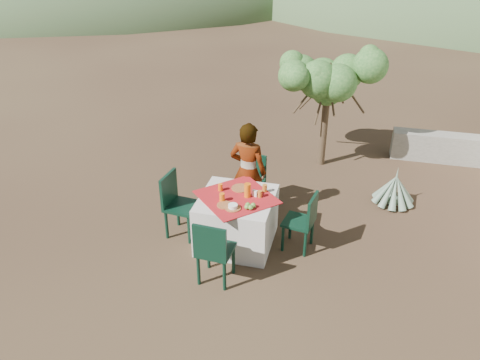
% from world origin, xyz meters
% --- Properties ---
extents(ground, '(160.00, 160.00, 0.00)m').
position_xyz_m(ground, '(0.00, 0.00, 0.00)').
color(ground, '#321E16').
rests_on(ground, ground).
extents(table, '(1.30, 1.30, 0.76)m').
position_xyz_m(table, '(0.06, -0.15, 0.38)').
color(table, silver).
rests_on(table, ground).
extents(chair_far, '(0.49, 0.49, 0.89)m').
position_xyz_m(chair_far, '(0.03, 0.89, 0.49)').
color(chair_far, black).
rests_on(chair_far, ground).
extents(chair_near, '(0.46, 0.46, 0.93)m').
position_xyz_m(chair_near, '(-0.00, -1.07, 0.52)').
color(chair_near, black).
rests_on(chair_near, ground).
extents(chair_left, '(0.49, 0.49, 0.97)m').
position_xyz_m(chair_left, '(-0.84, -0.14, 0.54)').
color(chair_left, black).
rests_on(chair_left, ground).
extents(chair_right, '(0.47, 0.47, 0.88)m').
position_xyz_m(chair_right, '(1.00, -0.08, 0.49)').
color(chair_right, black).
rests_on(chair_right, ground).
extents(person, '(0.61, 0.44, 1.57)m').
position_xyz_m(person, '(0.05, 0.57, 0.79)').
color(person, '#8C6651').
rests_on(person, ground).
extents(shrub_tree, '(1.69, 1.66, 1.99)m').
position_xyz_m(shrub_tree, '(1.06, 2.75, 1.57)').
color(shrub_tree, '#4D3B26').
rests_on(shrub_tree, ground).
extents(agave, '(0.69, 0.70, 0.73)m').
position_xyz_m(agave, '(2.29, 1.52, 0.25)').
color(agave, gray).
rests_on(agave, ground).
extents(stone_wall, '(2.60, 0.35, 0.55)m').
position_xyz_m(stone_wall, '(3.60, 3.40, 0.28)').
color(stone_wall, gray).
rests_on(stone_wall, ground).
extents(plate_far, '(0.26, 0.26, 0.01)m').
position_xyz_m(plate_far, '(0.05, 0.08, 0.77)').
color(plate_far, brown).
rests_on(plate_far, table).
extents(plate_near, '(0.21, 0.21, 0.01)m').
position_xyz_m(plate_near, '(-0.04, -0.42, 0.77)').
color(plate_near, brown).
rests_on(plate_near, table).
extents(glass_far, '(0.06, 0.06, 0.10)m').
position_xyz_m(glass_far, '(-0.21, -0.04, 0.81)').
color(glass_far, orange).
rests_on(glass_far, table).
extents(glass_near, '(0.07, 0.07, 0.12)m').
position_xyz_m(glass_near, '(-0.11, -0.31, 0.82)').
color(glass_near, orange).
rests_on(glass_near, table).
extents(juice_pitcher, '(0.09, 0.09, 0.20)m').
position_xyz_m(juice_pitcher, '(0.20, -0.11, 0.86)').
color(juice_pitcher, orange).
rests_on(juice_pitcher, table).
extents(bowl_plate, '(0.22, 0.22, 0.01)m').
position_xyz_m(bowl_plate, '(0.09, -0.46, 0.77)').
color(bowl_plate, brown).
rests_on(bowl_plate, table).
extents(white_bowl, '(0.13, 0.13, 0.05)m').
position_xyz_m(white_bowl, '(0.09, -0.46, 0.80)').
color(white_bowl, white).
rests_on(white_bowl, bowl_plate).
extents(jar_left, '(0.06, 0.06, 0.10)m').
position_xyz_m(jar_left, '(0.37, -0.08, 0.81)').
color(jar_left, '#C06D21').
rests_on(jar_left, table).
extents(jar_right, '(0.07, 0.07, 0.11)m').
position_xyz_m(jar_right, '(0.40, 0.09, 0.82)').
color(jar_right, '#C06D21').
rests_on(jar_right, table).
extents(napkin_holder, '(0.08, 0.06, 0.09)m').
position_xyz_m(napkin_holder, '(0.30, -0.07, 0.81)').
color(napkin_holder, white).
rests_on(napkin_holder, table).
extents(fruit_cluster, '(0.14, 0.13, 0.07)m').
position_xyz_m(fruit_cluster, '(0.30, -0.40, 0.80)').
color(fruit_cluster, '#649937').
rests_on(fruit_cluster, table).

